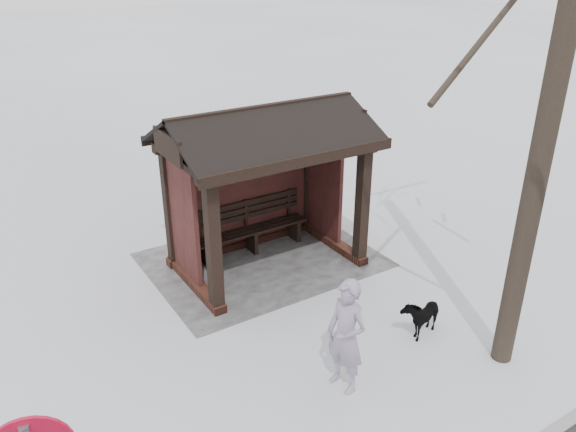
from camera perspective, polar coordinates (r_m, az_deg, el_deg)
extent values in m
plane|color=silver|center=(10.78, -2.08, -4.93)|extent=(120.00, 120.00, 0.00)
cube|color=gray|center=(10.92, -2.62, -4.45)|extent=(4.20, 3.20, 0.02)
cube|color=#3C1C16|center=(11.43, -4.38, -2.68)|extent=(3.30, 0.22, 0.16)
cube|color=#3C1C16|center=(11.47, 4.38, -2.57)|extent=(0.22, 2.10, 0.16)
cube|color=#3C1C16|center=(10.17, -9.43, -6.73)|extent=(0.22, 2.10, 0.16)
cube|color=black|center=(10.38, 7.53, 0.75)|extent=(0.20, 0.20, 2.30)
cube|color=black|center=(8.92, -7.56, -3.48)|extent=(0.20, 0.20, 2.30)
cube|color=black|center=(11.70, 1.93, 3.80)|extent=(0.20, 0.20, 2.30)
cube|color=black|center=(10.43, -11.84, 0.54)|extent=(0.20, 0.20, 2.30)
cube|color=black|center=(10.95, -4.58, 2.66)|extent=(2.80, 0.08, 2.14)
cube|color=black|center=(11.22, 3.62, 3.27)|extent=(0.08, 1.17, 2.14)
cube|color=black|center=(9.89, -10.63, -0.22)|extent=(0.08, 1.17, 2.14)
cube|color=black|center=(9.09, 0.59, 5.65)|extent=(3.40, 0.20, 0.18)
cube|color=black|center=(10.57, -4.79, 8.34)|extent=(3.40, 0.20, 0.18)
cylinder|color=black|center=(7.39, 25.90, 14.11)|extent=(0.29, 0.29, 8.55)
imported|color=#9A8CA5|center=(7.56, 5.94, -12.08)|extent=(0.50, 0.67, 1.65)
imported|color=black|center=(9.04, 13.40, -9.68)|extent=(0.84, 0.55, 0.65)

